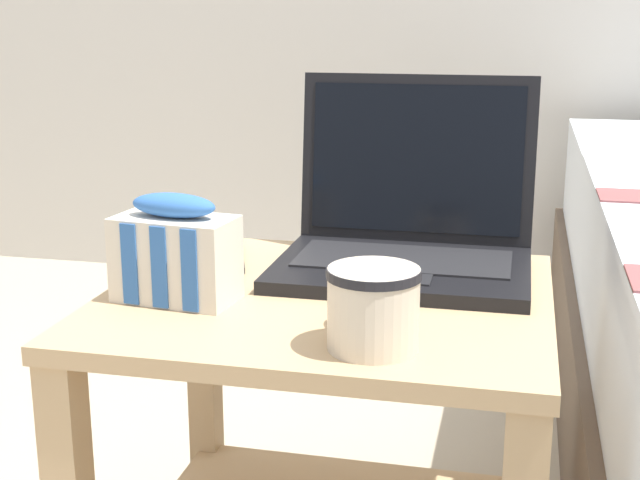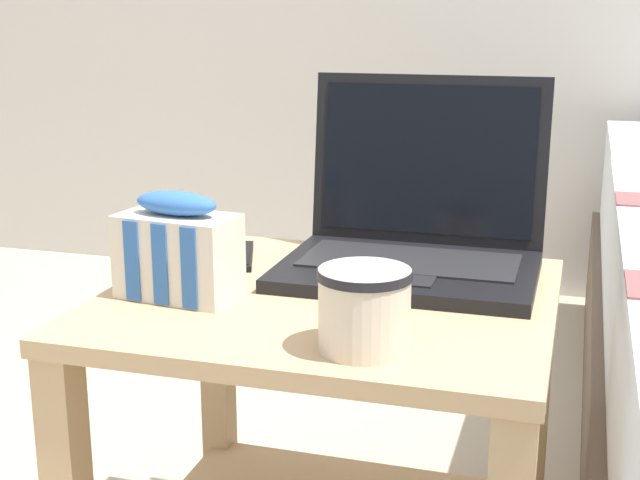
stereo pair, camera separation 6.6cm
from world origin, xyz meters
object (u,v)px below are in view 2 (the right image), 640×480
(mug_front_left, at_px, (364,304))
(laptop, at_px, (414,233))
(snack_bag, at_px, (178,251))
(cell_phone, at_px, (229,256))

(mug_front_left, bearing_deg, laptop, 90.99)
(snack_bag, bearing_deg, mug_front_left, -21.88)
(mug_front_left, height_order, snack_bag, snack_bag)
(laptop, xyz_separation_m, cell_phone, (-0.26, -0.03, -0.05))
(laptop, height_order, cell_phone, laptop)
(laptop, height_order, snack_bag, laptop)
(laptop, xyz_separation_m, snack_bag, (-0.26, -0.21, 0.01))
(snack_bag, height_order, cell_phone, snack_bag)
(mug_front_left, bearing_deg, snack_bag, 158.12)
(laptop, relative_size, snack_bag, 2.18)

